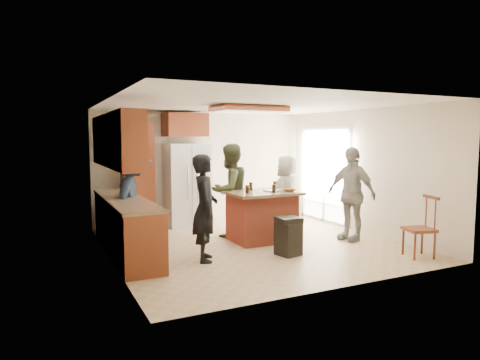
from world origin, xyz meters
name	(u,v)px	position (x,y,z in m)	size (l,w,h in m)	color
room_shell	(375,179)	(4.37, 1.64, 0.87)	(8.00, 5.20, 5.00)	tan
person_front_left	(205,208)	(-1.16, -0.59, 0.83)	(0.61, 0.44, 1.67)	black
person_behind_left	(230,190)	(-0.12, 0.79, 0.91)	(0.88, 0.54, 1.81)	#343A22
person_behind_right	(287,193)	(1.20, 0.82, 0.78)	(0.76, 0.50, 1.56)	gray
person_side_right	(351,194)	(1.80, -0.47, 0.88)	(1.03, 0.53, 1.76)	gray
person_counter	(134,199)	(-2.01, 0.61, 0.88)	(1.13, 0.53, 1.75)	#182131
left_cabinetry	(122,196)	(-2.24, 0.40, 0.96)	(0.64, 3.00, 2.30)	maroon
back_wall_units	(150,164)	(-1.33, 2.20, 1.38)	(1.80, 0.60, 2.45)	maroon
refrigerator	(187,185)	(-0.55, 2.12, 0.90)	(0.90, 0.76, 1.80)	white
kitchen_island	(262,216)	(0.26, 0.19, 0.47)	(1.28, 1.03, 0.93)	#AC412C
island_items	(275,189)	(0.49, 0.10, 0.97)	(0.98, 0.68, 0.15)	silver
trash_bin	(288,236)	(0.18, -0.88, 0.32)	(0.40, 0.40, 0.63)	black
spindle_chair	(420,229)	(2.03, -1.89, 0.45)	(0.52, 0.52, 0.99)	maroon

